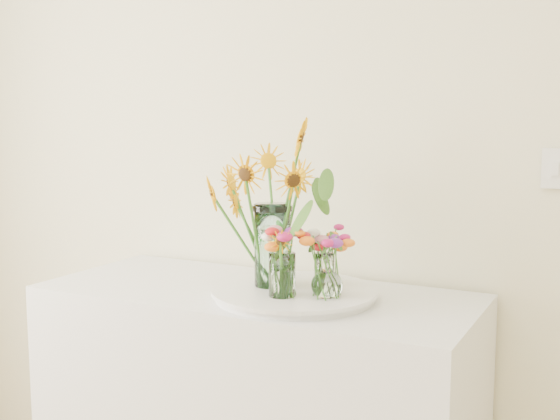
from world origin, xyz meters
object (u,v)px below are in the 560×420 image
object	(u,v)px
tray	(295,295)
small_vase_b	(327,276)
small_vase_c	(324,271)
small_vase_a	(282,276)
mason_jar	(272,246)

from	to	relation	value
tray	small_vase_b	distance (m)	0.15
tray	small_vase_c	distance (m)	0.12
small_vase_c	small_vase_a	bearing A→B (deg)	-109.98
mason_jar	tray	bearing A→B (deg)	-6.82
small_vase_b	small_vase_c	size ratio (longest dim) A/B	1.23
mason_jar	small_vase_c	size ratio (longest dim) A/B	2.39
mason_jar	small_vase_b	distance (m)	0.22
mason_jar	small_vase_c	bearing A→B (deg)	22.56
small_vase_c	tray	bearing A→B (deg)	-133.11
tray	mason_jar	distance (m)	0.17
tray	small_vase_b	bearing A→B (deg)	-16.72
mason_jar	small_vase_a	xyz separation A→B (m)	(0.09, -0.11, -0.06)
small_vase_b	small_vase_c	xyz separation A→B (m)	(-0.06, 0.11, -0.01)
tray	mason_jar	world-z (taller)	mason_jar
tray	mason_jar	bearing A→B (deg)	173.18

